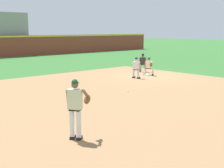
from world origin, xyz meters
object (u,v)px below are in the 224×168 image
(umpire, at_px, (143,62))
(baseball, at_px, (128,91))
(first_base_bag, at_px, (148,75))
(pitcher, at_px, (76,105))
(baserunner, at_px, (136,67))
(first_baseman, at_px, (149,65))

(umpire, bearing_deg, baseball, -143.87)
(baseball, bearing_deg, first_base_bag, 30.83)
(pitcher, xyz_separation_m, baserunner, (10.25, 7.09, -0.27))
(first_base_bag, relative_size, umpire, 0.26)
(first_base_bag, xyz_separation_m, pitcher, (-11.70, -7.29, 1.01))
(umpire, bearing_deg, first_base_bag, -128.12)
(first_baseman, height_order, umpire, umpire)
(first_base_bag, relative_size, baserunner, 0.26)
(baseball, height_order, baserunner, baserunner)
(pitcher, distance_m, first_baseman, 14.04)
(baseball, relative_size, baserunner, 0.05)
(first_base_bag, distance_m, pitcher, 13.82)
(first_base_bag, height_order, baserunner, baserunner)
(baserunner, height_order, umpire, same)
(first_baseman, bearing_deg, baseball, -149.61)
(baserunner, bearing_deg, first_base_bag, 8.07)
(pitcher, height_order, first_baseman, pitcher)
(first_baseman, bearing_deg, first_base_bag, -160.14)
(pitcher, height_order, baserunner, pitcher)
(pitcher, distance_m, umpire, 15.74)
(baseball, bearing_deg, first_baseman, 30.39)
(first_base_bag, height_order, pitcher, pitcher)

